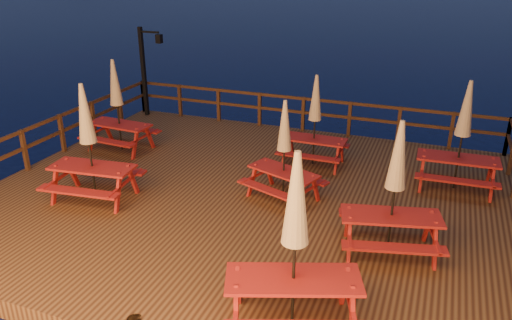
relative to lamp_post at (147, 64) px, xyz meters
The scene contains 12 objects.
ground 7.39m from the lamp_post, 40.16° to the right, with size 500.00×500.00×0.00m, color black.
deck 7.33m from the lamp_post, 40.16° to the right, with size 12.00×10.00×0.40m, color #3F2214.
deck_piles 7.48m from the lamp_post, 40.16° to the right, with size 11.44×9.44×1.40m.
railing 6.15m from the lamp_post, 27.22° to the right, with size 11.80×9.75×1.10m.
lamp_post is the anchor object (origin of this frame).
picnic_table_0 6.39m from the lamp_post, 69.35° to the right, with size 2.05×1.76×2.71m.
picnic_table_1 10.57m from the lamp_post, 33.43° to the right, with size 2.14×1.90×2.61m.
picnic_table_2 10.25m from the lamp_post, 13.77° to the right, with size 1.89×1.58×2.64m.
picnic_table_3 7.70m from the lamp_post, 35.17° to the right, with size 2.00×1.83×2.34m.
picnic_table_4 11.41m from the lamp_post, 47.44° to the right, with size 2.43×2.23×2.85m.
picnic_table_5 3.30m from the lamp_post, 72.81° to the right, with size 1.90×1.60×2.59m.
picnic_table_6 6.78m from the lamp_post, 19.03° to the right, with size 1.70×1.40×2.42m.
Camera 1 is at (3.97, -9.70, 5.66)m, focal length 35.00 mm.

